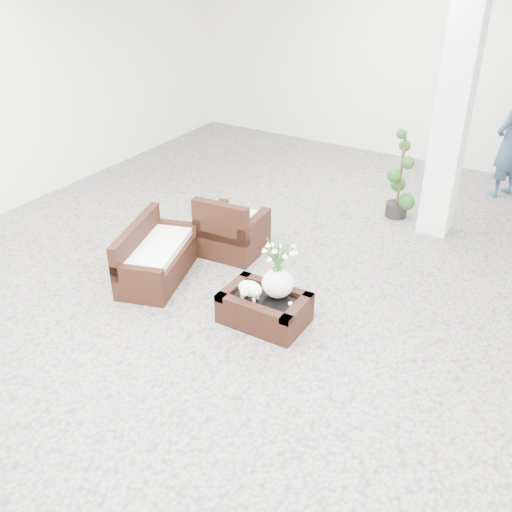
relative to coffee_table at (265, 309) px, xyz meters
The scene contains 10 objects.
ground 0.47m from the coffee_table, 126.46° to the left, with size 11.00×11.00×0.00m, color gray.
column 3.66m from the coffee_table, 73.40° to the left, with size 0.40×0.40×3.50m, color white.
coffee_table is the anchor object (origin of this frame).
sheep_figurine 0.30m from the coffee_table, 140.19° to the right, with size 0.28×0.23×0.21m, color white.
planter_narcissus 0.57m from the coffee_table, 45.00° to the left, with size 0.44×0.44×0.80m, color white, non-canonical shape.
tealight 0.35m from the coffee_table, ahead, with size 0.04×0.04×0.03m, color white.
armchair 1.65m from the coffee_table, 135.23° to the left, with size 0.76×0.73×0.81m, color black.
loveseat 1.60m from the coffee_table, behind, with size 1.29×0.62×0.69m, color black.
topiary 3.35m from the coffee_table, 84.41° to the left, with size 0.35×0.35×1.30m, color #173D13, non-canonical shape.
shopper 5.20m from the coffee_table, 73.26° to the left, with size 0.62×0.41×1.71m, color #274358.
Camera 1 is at (2.87, -4.84, 3.76)m, focal length 40.91 mm.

